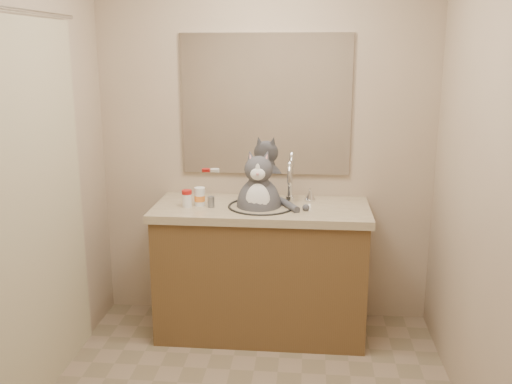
# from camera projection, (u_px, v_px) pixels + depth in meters

# --- Properties ---
(room) EXTENTS (2.22, 2.52, 2.42)m
(room) POSITION_uv_depth(u_px,v_px,m) (243.00, 187.00, 2.54)
(room) COLOR gray
(room) RESTS_ON ground
(vanity) EXTENTS (1.34, 0.59, 1.12)m
(vanity) POSITION_uv_depth(u_px,v_px,m) (261.00, 267.00, 3.65)
(vanity) COLOR brown
(vanity) RESTS_ON ground
(mirror) EXTENTS (1.10, 0.02, 0.90)m
(mirror) POSITION_uv_depth(u_px,v_px,m) (265.00, 105.00, 3.67)
(mirror) COLOR white
(mirror) RESTS_ON room
(shower_curtain) EXTENTS (0.02, 1.30, 1.93)m
(shower_curtain) POSITION_uv_depth(u_px,v_px,m) (32.00, 212.00, 2.77)
(shower_curtain) COLOR beige
(shower_curtain) RESTS_ON ground
(cat) EXTENTS (0.41, 0.32, 0.56)m
(cat) POSITION_uv_depth(u_px,v_px,m) (259.00, 203.00, 3.54)
(cat) COLOR #47474C
(cat) RESTS_ON vanity
(pill_bottle_redcap) EXTENTS (0.07, 0.07, 0.11)m
(pill_bottle_redcap) POSITION_uv_depth(u_px,v_px,m) (187.00, 198.00, 3.52)
(pill_bottle_redcap) COLOR white
(pill_bottle_redcap) RESTS_ON vanity
(pill_bottle_orange) EXTENTS (0.09, 0.09, 0.11)m
(pill_bottle_orange) POSITION_uv_depth(u_px,v_px,m) (200.00, 197.00, 3.55)
(pill_bottle_orange) COLOR white
(pill_bottle_orange) RESTS_ON vanity
(grey_canister) EXTENTS (0.05, 0.05, 0.07)m
(grey_canister) POSITION_uv_depth(u_px,v_px,m) (211.00, 202.00, 3.51)
(grey_canister) COLOR slate
(grey_canister) RESTS_ON vanity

